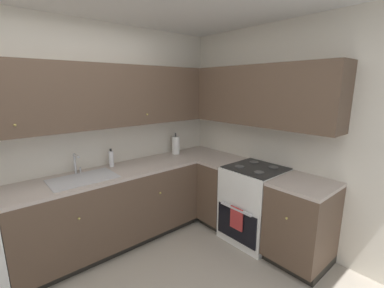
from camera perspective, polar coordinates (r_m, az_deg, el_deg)
The scene contains 13 objects.
wall_back at distance 3.13m, azimuth -27.58°, elevation 0.78°, with size 4.22×0.05×2.54m, color silver.
wall_right at distance 3.15m, azimuth 21.76°, elevation 1.39°, with size 0.05×3.23×2.54m, color silver.
lower_cabinets_back at distance 3.22m, azimuth -17.10°, elevation -13.73°, with size 2.07×0.62×0.86m.
countertop_back at distance 3.05m, azimuth -17.67°, elevation -6.24°, with size 3.28×0.60×0.04m, color #B7A89E.
lower_cabinets_right at distance 3.20m, azimuth 15.76°, elevation -13.79°, with size 0.62×1.55×0.86m.
countertop_right at distance 3.03m, azimuth 16.23°, elevation -6.24°, with size 0.60×1.55×0.03m.
oven_range at distance 3.28m, azimuth 13.55°, elevation -12.54°, with size 0.68×0.62×1.05m.
upper_cabinets_back at distance 2.97m, azimuth -22.73°, elevation 9.61°, with size 2.96×0.34×0.68m.
upper_cabinets_right at distance 3.21m, azimuth 12.66°, elevation 10.43°, with size 0.32×2.10×0.68m.
sink at distance 2.93m, azimuth -22.79°, elevation -7.85°, with size 0.65×0.40×0.10m.
faucet at distance 3.07m, azimuth -24.21°, elevation -3.65°, with size 0.07×0.16×0.22m.
soap_bottle at distance 3.21m, azimuth -17.34°, elevation -3.10°, with size 0.06×0.06×0.22m.
paper_towel_roll at distance 3.64m, azimuth -3.61°, elevation -0.24°, with size 0.11×0.11×0.31m.
Camera 1 is at (-0.67, -1.41, 1.84)m, focal length 24.22 mm.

